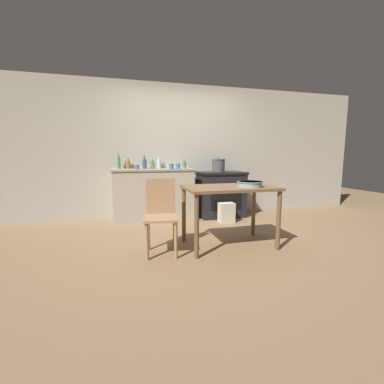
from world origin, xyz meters
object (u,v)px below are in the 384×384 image
at_px(work_table, 229,195).
at_px(cup_mid_right, 171,166).
at_px(bottle_mid_left, 128,164).
at_px(stove, 221,194).
at_px(cup_right, 137,167).
at_px(flour_sack, 226,213).
at_px(cup_far_right, 178,166).
at_px(mixing_bowl_large, 250,184).
at_px(bottle_center_right, 119,163).
at_px(chair, 161,213).
at_px(stock_pot, 218,165).
at_px(bottle_left, 153,165).
at_px(bottle_center_left, 144,164).
at_px(bottle_center, 159,163).
at_px(bottle_far_left, 184,165).

xyz_separation_m(work_table, cup_mid_right, (-0.50, 1.44, 0.32)).
bearing_deg(work_table, bottle_mid_left, 124.11).
bearing_deg(stove, cup_right, -176.82).
height_order(stove, flour_sack, stove).
relative_size(work_table, cup_far_right, 11.76).
bearing_deg(bottle_mid_left, stove, -6.96).
bearing_deg(mixing_bowl_large, bottle_center_right, 130.46).
relative_size(chair, bottle_center_right, 3.10).
distance_m(stock_pot, bottle_left, 1.27).
relative_size(bottle_center_left, bottle_center, 1.01).
bearing_deg(bottle_mid_left, bottle_center_right, -170.02).
relative_size(mixing_bowl_large, bottle_center_left, 1.37).
xyz_separation_m(work_table, stock_pot, (0.47, 1.64, 0.32)).
xyz_separation_m(stove, bottle_center, (-1.18, 0.20, 0.60)).
bearing_deg(stock_pot, bottle_left, 174.42).
bearing_deg(cup_far_right, bottle_mid_left, 158.71).
relative_size(work_table, chair, 1.28).
relative_size(stock_pot, cup_mid_right, 2.76).
xyz_separation_m(bottle_center_right, cup_far_right, (1.03, -0.31, -0.06)).
xyz_separation_m(flour_sack, bottle_center, (-1.11, 0.69, 0.87)).
xyz_separation_m(stove, bottle_far_left, (-0.72, 0.06, 0.58)).
height_order(bottle_center, bottle_center_right, bottle_center_right).
bearing_deg(flour_sack, bottle_center_right, 160.09).
height_order(stove, bottle_mid_left, bottle_mid_left).
relative_size(stock_pot, mixing_bowl_large, 0.83).
bearing_deg(bottle_center_left, mixing_bowl_large, -56.92).
height_order(chair, stock_pot, stock_pot).
height_order(flour_sack, bottle_mid_left, bottle_mid_left).
xyz_separation_m(flour_sack, mixing_bowl_large, (-0.21, -1.25, 0.66)).
relative_size(stove, bottle_center_right, 3.08).
xyz_separation_m(chair, cup_right, (-0.19, 1.53, 0.50)).
relative_size(bottle_left, cup_mid_right, 1.67).
xyz_separation_m(bottle_mid_left, cup_right, (0.14, -0.30, -0.04)).
distance_m(work_table, flour_sack, 1.31).
bearing_deg(cup_right, bottle_far_left, 9.51).
relative_size(flour_sack, mixing_bowl_large, 1.08).
distance_m(cup_mid_right, cup_right, 0.59).
bearing_deg(bottle_mid_left, flour_sack, -22.56).
height_order(mixing_bowl_large, cup_far_right, cup_far_right).
bearing_deg(stove, work_table, -107.70).
xyz_separation_m(mixing_bowl_large, cup_far_right, (-0.60, 1.60, 0.17)).
distance_m(work_table, bottle_center_left, 1.98).
bearing_deg(cup_mid_right, cup_right, 172.07).
relative_size(flour_sack, bottle_center_left, 1.48).
xyz_separation_m(chair, bottle_mid_left, (-0.34, 1.84, 0.54)).
xyz_separation_m(stock_pot, bottle_center_right, (-1.87, 0.15, 0.06)).
bearing_deg(cup_far_right, cup_mid_right, -160.72).
height_order(chair, bottle_left, bottle_left).
xyz_separation_m(chair, flour_sack, (1.34, 1.14, -0.31)).
relative_size(bottle_mid_left, cup_far_right, 2.01).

